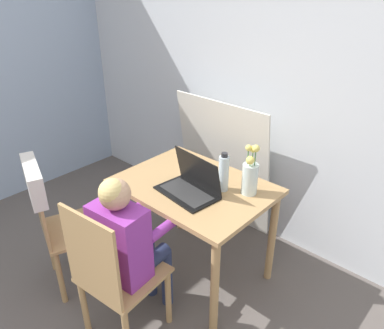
% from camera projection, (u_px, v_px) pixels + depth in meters
% --- Properties ---
extents(wall_back, '(6.40, 0.05, 2.50)m').
position_uv_depth(wall_back, '(300.00, 83.00, 2.47)').
color(wall_back, silver).
rests_on(wall_back, ground_plane).
extents(dining_table, '(0.95, 0.70, 0.71)m').
position_uv_depth(dining_table, '(194.00, 199.00, 2.40)').
color(dining_table, tan).
rests_on(dining_table, ground_plane).
extents(chair_occupied, '(0.44, 0.44, 0.91)m').
position_uv_depth(chair_occupied, '(113.00, 276.00, 2.00)').
color(chair_occupied, tan).
rests_on(chair_occupied, ground_plane).
extents(chair_spare, '(0.52, 0.54, 0.92)m').
position_uv_depth(chair_spare, '(52.00, 207.00, 2.30)').
color(chair_spare, tan).
rests_on(chair_spare, ground_plane).
extents(person_seated, '(0.35, 0.45, 1.03)m').
position_uv_depth(person_seated, '(128.00, 239.00, 2.01)').
color(person_seated, purple).
rests_on(person_seated, ground_plane).
extents(laptop, '(0.40, 0.27, 0.23)m').
position_uv_depth(laptop, '(191.00, 184.00, 2.25)').
color(laptop, black).
rests_on(laptop, dining_table).
extents(flower_vase, '(0.10, 0.10, 0.32)m').
position_uv_depth(flower_vase, '(250.00, 175.00, 2.21)').
color(flower_vase, silver).
rests_on(flower_vase, dining_table).
extents(water_bottle, '(0.06, 0.06, 0.25)m').
position_uv_depth(water_bottle, '(224.00, 173.00, 2.24)').
color(water_bottle, silver).
rests_on(water_bottle, dining_table).
extents(cardboard_panel, '(0.85, 0.16, 1.06)m').
position_uv_depth(cardboard_panel, '(223.00, 163.00, 3.01)').
color(cardboard_panel, silver).
rests_on(cardboard_panel, ground_plane).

